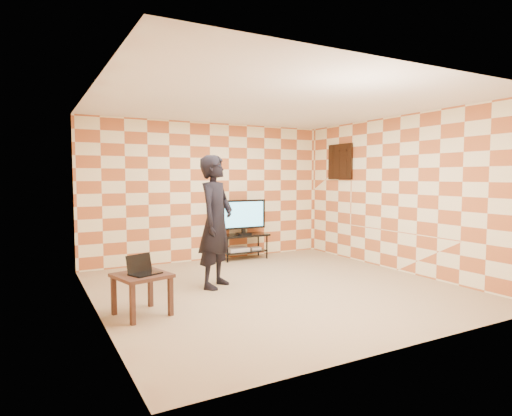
# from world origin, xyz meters

# --- Properties ---
(floor) EXTENTS (5.00, 5.00, 0.00)m
(floor) POSITION_xyz_m (0.00, 0.00, 0.00)
(floor) COLOR tan
(floor) RESTS_ON ground
(wall_back) EXTENTS (5.00, 0.02, 2.70)m
(wall_back) POSITION_xyz_m (0.00, 2.50, 1.35)
(wall_back) COLOR #FFF2C1
(wall_back) RESTS_ON ground
(wall_front) EXTENTS (5.00, 0.02, 2.70)m
(wall_front) POSITION_xyz_m (0.00, -2.50, 1.35)
(wall_front) COLOR #FFF2C1
(wall_front) RESTS_ON ground
(wall_left) EXTENTS (0.02, 5.00, 2.70)m
(wall_left) POSITION_xyz_m (-2.50, 0.00, 1.35)
(wall_left) COLOR #FFF2C1
(wall_left) RESTS_ON ground
(wall_right) EXTENTS (0.02, 5.00, 2.70)m
(wall_right) POSITION_xyz_m (2.50, 0.00, 1.35)
(wall_right) COLOR #FFF2C1
(wall_right) RESTS_ON ground
(ceiling) EXTENTS (5.00, 5.00, 0.02)m
(ceiling) POSITION_xyz_m (0.00, 0.00, 2.70)
(ceiling) COLOR white
(ceiling) RESTS_ON wall_back
(wall_art) EXTENTS (0.04, 0.72, 0.72)m
(wall_art) POSITION_xyz_m (2.47, 1.55, 1.95)
(wall_art) COLOR black
(wall_art) RESTS_ON wall_right
(tv_stand) EXTENTS (0.99, 0.45, 0.50)m
(tv_stand) POSITION_xyz_m (0.59, 2.21, 0.37)
(tv_stand) COLOR black
(tv_stand) RESTS_ON floor
(tv) EXTENTS (0.95, 0.18, 0.69)m
(tv) POSITION_xyz_m (0.59, 2.21, 0.88)
(tv) COLOR black
(tv) RESTS_ON tv_stand
(dvd_player) EXTENTS (0.44, 0.32, 0.07)m
(dvd_player) POSITION_xyz_m (0.44, 2.20, 0.21)
(dvd_player) COLOR #ACACAF
(dvd_player) RESTS_ON tv_stand
(game_console) EXTENTS (0.22, 0.18, 0.05)m
(game_console) POSITION_xyz_m (0.86, 2.21, 0.20)
(game_console) COLOR silver
(game_console) RESTS_ON tv_stand
(side_table) EXTENTS (0.70, 0.70, 0.50)m
(side_table) POSITION_xyz_m (-2.04, -0.32, 0.41)
(side_table) COLOR #362017
(side_table) RESTS_ON floor
(laptop) EXTENTS (0.41, 0.38, 0.23)m
(laptop) POSITION_xyz_m (-2.02, -0.33, 0.55)
(laptop) COLOR black
(laptop) RESTS_ON side_table
(person) EXTENTS (0.85, 0.83, 1.96)m
(person) POSITION_xyz_m (-0.74, 0.48, 0.98)
(person) COLOR black
(person) RESTS_ON floor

